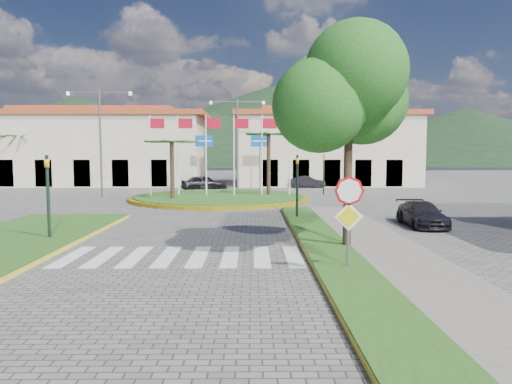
{
  "coord_description": "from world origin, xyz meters",
  "views": [
    {
      "loc": [
        2.29,
        -10.21,
        3.24
      ],
      "look_at": [
        2.45,
        8.0,
        1.72
      ],
      "focal_mm": 32.0,
      "sensor_mm": 36.0,
      "label": 1
    }
  ],
  "objects_px": {
    "white_van": "(113,179)",
    "car_dark_b": "(307,182)",
    "car_side_right": "(422,214)",
    "deciduous_tree": "(349,95)",
    "stop_sign": "(349,208)",
    "car_dark_a": "(204,183)",
    "roundabout_island": "(220,197)"
  },
  "relations": [
    {
      "from": "white_van",
      "to": "car_dark_b",
      "type": "relative_size",
      "value": 1.34
    },
    {
      "from": "roundabout_island",
      "to": "white_van",
      "type": "height_order",
      "value": "roundabout_island"
    },
    {
      "from": "car_dark_a",
      "to": "white_van",
      "type": "bearing_deg",
      "value": 32.25
    },
    {
      "from": "stop_sign",
      "to": "car_dark_b",
      "type": "distance_m",
      "value": 31.8
    },
    {
      "from": "roundabout_island",
      "to": "stop_sign",
      "type": "bearing_deg",
      "value": -76.27
    },
    {
      "from": "roundabout_island",
      "to": "car_side_right",
      "type": "relative_size",
      "value": 3.39
    },
    {
      "from": "roundabout_island",
      "to": "car_side_right",
      "type": "bearing_deg",
      "value": -50.33
    },
    {
      "from": "deciduous_tree",
      "to": "car_side_right",
      "type": "distance_m",
      "value": 8.15
    },
    {
      "from": "roundabout_island",
      "to": "deciduous_tree",
      "type": "bearing_deg",
      "value": -72.09
    },
    {
      "from": "car_side_right",
      "to": "car_dark_b",
      "type": "bearing_deg",
      "value": 97.35
    },
    {
      "from": "car_dark_a",
      "to": "stop_sign",
      "type": "bearing_deg",
      "value": 169.18
    },
    {
      "from": "roundabout_island",
      "to": "white_van",
      "type": "distance_m",
      "value": 18.94
    },
    {
      "from": "deciduous_tree",
      "to": "white_van",
      "type": "height_order",
      "value": "deciduous_tree"
    },
    {
      "from": "white_van",
      "to": "car_dark_a",
      "type": "height_order",
      "value": "car_dark_a"
    },
    {
      "from": "stop_sign",
      "to": "white_van",
      "type": "height_order",
      "value": "stop_sign"
    },
    {
      "from": "stop_sign",
      "to": "white_van",
      "type": "distance_m",
      "value": 38.58
    },
    {
      "from": "white_van",
      "to": "car_dark_a",
      "type": "relative_size",
      "value": 1.16
    },
    {
      "from": "deciduous_tree",
      "to": "car_dark_b",
      "type": "height_order",
      "value": "deciduous_tree"
    },
    {
      "from": "deciduous_tree",
      "to": "white_van",
      "type": "xyz_separation_m",
      "value": [
        -17.53,
        31.61,
        -4.53
      ]
    },
    {
      "from": "roundabout_island",
      "to": "car_dark_b",
      "type": "relative_size",
      "value": 3.65
    },
    {
      "from": "deciduous_tree",
      "to": "stop_sign",
      "type": "bearing_deg",
      "value": -101.18
    },
    {
      "from": "car_side_right",
      "to": "deciduous_tree",
      "type": "bearing_deg",
      "value": -129.51
    },
    {
      "from": "car_dark_b",
      "to": "car_dark_a",
      "type": "bearing_deg",
      "value": 116.91
    },
    {
      "from": "white_van",
      "to": "car_side_right",
      "type": "relative_size",
      "value": 1.24
    },
    {
      "from": "stop_sign",
      "to": "deciduous_tree",
      "type": "distance_m",
      "value": 4.59
    },
    {
      "from": "stop_sign",
      "to": "car_dark_a",
      "type": "distance_m",
      "value": 28.88
    },
    {
      "from": "white_van",
      "to": "car_side_right",
      "type": "xyz_separation_m",
      "value": [
        21.95,
        -26.58,
        -0.1
      ]
    },
    {
      "from": "stop_sign",
      "to": "deciduous_tree",
      "type": "relative_size",
      "value": 0.39
    },
    {
      "from": "deciduous_tree",
      "to": "car_side_right",
      "type": "height_order",
      "value": "deciduous_tree"
    },
    {
      "from": "roundabout_island",
      "to": "car_dark_b",
      "type": "height_order",
      "value": "roundabout_island"
    },
    {
      "from": "deciduous_tree",
      "to": "car_side_right",
      "type": "relative_size",
      "value": 1.81
    },
    {
      "from": "car_dark_a",
      "to": "car_dark_b",
      "type": "distance_m",
      "value": 10.23
    }
  ]
}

